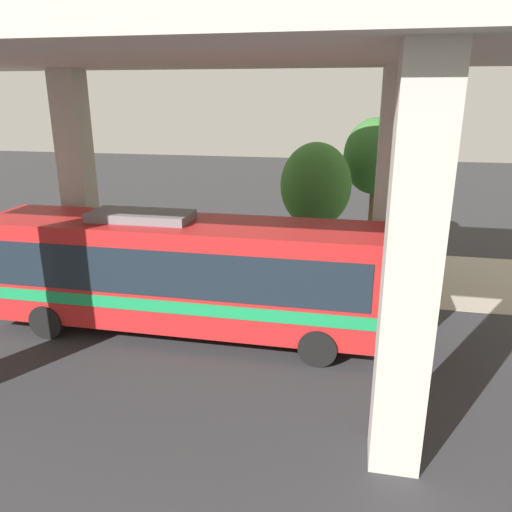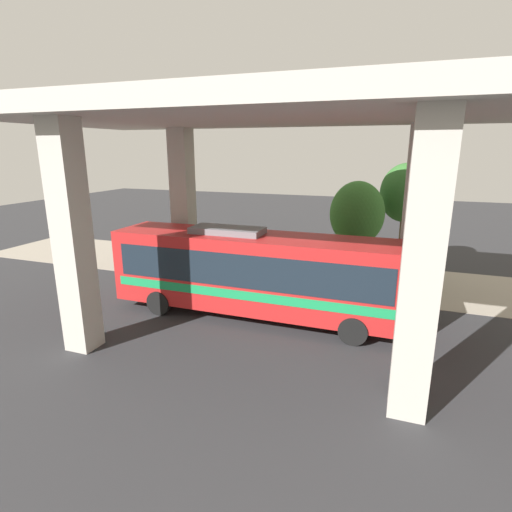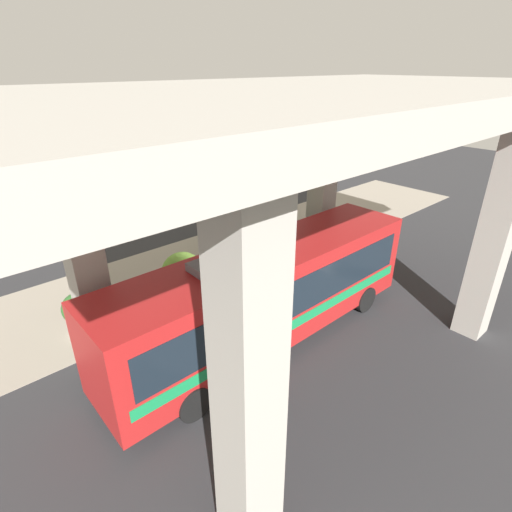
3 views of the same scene
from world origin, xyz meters
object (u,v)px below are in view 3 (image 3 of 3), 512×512
(planter_front, at_px, (183,277))
(bus, at_px, (267,291))
(fire_hydrant, at_px, (238,263))
(street_tree_near, at_px, (232,188))
(planter_back, at_px, (79,313))
(street_tree_far, at_px, (238,155))
(planter_middle, at_px, (219,274))

(planter_front, bearing_deg, bus, 10.22)
(fire_hydrant, distance_m, street_tree_near, 3.40)
(planter_back, bearing_deg, fire_hydrant, 86.30)
(street_tree_near, bearing_deg, bus, -29.31)
(planter_front, distance_m, street_tree_far, 7.93)
(fire_hydrant, relative_size, planter_middle, 0.69)
(planter_middle, relative_size, planter_back, 1.09)
(planter_middle, xyz_separation_m, street_tree_near, (-2.10, 2.46, 2.65))
(street_tree_far, bearing_deg, street_tree_near, -44.46)
(planter_middle, bearing_deg, fire_hydrant, 112.54)
(fire_hydrant, height_order, street_tree_near, street_tree_near)
(planter_middle, relative_size, street_tree_far, 0.28)
(fire_hydrant, bearing_deg, street_tree_near, 146.98)
(planter_front, xyz_separation_m, street_tree_far, (-3.93, 6.06, 3.27))
(bus, height_order, planter_middle, bus)
(fire_hydrant, bearing_deg, planter_front, -84.58)
(bus, height_order, street_tree_far, street_tree_far)
(planter_back, height_order, street_tree_near, street_tree_near)
(planter_front, bearing_deg, planter_back, -100.79)
(planter_back, height_order, street_tree_far, street_tree_far)
(bus, height_order, fire_hydrant, bus)
(bus, distance_m, fire_hydrant, 5.00)
(street_tree_near, relative_size, street_tree_far, 0.86)
(planter_back, bearing_deg, planter_front, 79.21)
(bus, xyz_separation_m, planter_middle, (-3.63, 0.76, -1.11))
(fire_hydrant, relative_size, planter_back, 0.75)
(bus, xyz_separation_m, street_tree_near, (-5.73, 3.22, 1.54))
(planter_middle, bearing_deg, street_tree_near, 130.55)
(bus, bearing_deg, fire_hydrant, 152.06)
(fire_hydrant, height_order, street_tree_far, street_tree_far)
(bus, relative_size, street_tree_near, 2.26)
(bus, relative_size, fire_hydrant, 10.27)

